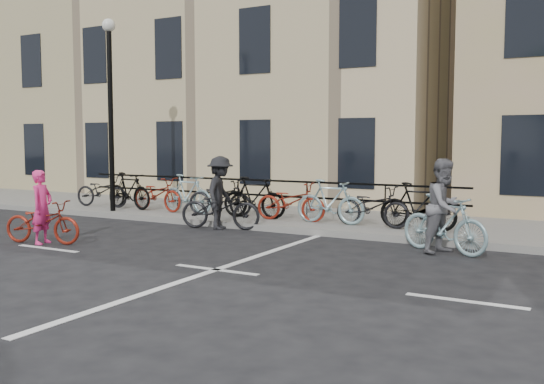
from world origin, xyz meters
The scene contains 8 objects.
ground centered at (0.00, 0.00, 0.00)m, with size 120.00×120.00×0.00m, color black.
sidewalk centered at (-4.00, 6.00, 0.07)m, with size 46.00×4.00×0.15m, color slate.
building_west centered at (-9.00, 13.00, 5.15)m, with size 20.00×10.00×10.00m, color #D2B48E.
lamp_post centered at (-6.50, 4.40, 3.49)m, with size 0.36×0.36×5.28m.
parked_bikes centered at (-2.82, 5.04, 0.65)m, with size 11.45×1.23×1.05m.
cyclist_pink centered at (-4.57, 0.36, 0.53)m, with size 1.80×1.01×1.52m.
cyclist_grey centered at (2.92, 3.33, 0.72)m, with size 1.92×1.16×1.79m.
cyclist_dark centered at (-2.50, 3.84, 0.69)m, with size 2.07×1.26×1.75m.
Camera 1 is at (5.58, -8.14, 2.15)m, focal length 40.00 mm.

